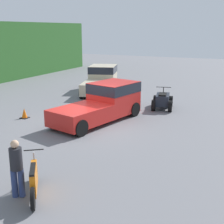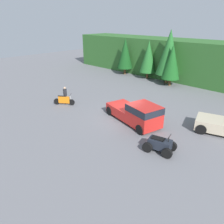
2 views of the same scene
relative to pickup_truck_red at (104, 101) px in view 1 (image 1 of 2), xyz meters
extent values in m
plane|color=slate|center=(-1.64, 0.41, -0.99)|extent=(80.00, 80.00, 0.00)
cube|color=red|center=(0.82, -0.19, 0.07)|extent=(2.77, 2.45, 1.69)
cube|color=#1E232D|center=(0.82, -0.19, 0.62)|extent=(2.80, 2.47, 0.54)
cube|color=red|center=(-1.78, 0.41, -0.38)|extent=(3.29, 2.57, 0.80)
cylinder|color=black|center=(1.69, 0.53, -0.60)|extent=(0.83, 0.45, 0.78)
cylinder|color=black|center=(1.29, -1.22, -0.60)|extent=(0.83, 0.45, 0.78)
cylinder|color=black|center=(-2.50, 1.50, -0.60)|extent=(0.83, 0.45, 0.78)
cylinder|color=black|center=(-2.91, -0.25, -0.60)|extent=(0.83, 0.45, 0.78)
cube|color=beige|center=(7.64, 3.95, 0.07)|extent=(2.83, 2.57, 1.69)
cube|color=#1E232D|center=(7.64, 3.95, 0.62)|extent=(2.86, 2.60, 0.54)
cube|color=beige|center=(5.14, 3.18, -0.38)|extent=(3.33, 2.72, 0.80)
cylinder|color=black|center=(8.01, 5.01, -0.60)|extent=(0.83, 0.50, 0.78)
cylinder|color=black|center=(8.54, 3.29, -0.60)|extent=(0.83, 0.50, 0.78)
cylinder|color=black|center=(3.98, 3.76, -0.60)|extent=(0.83, 0.50, 0.78)
cylinder|color=black|center=(4.51, 2.05, -0.60)|extent=(0.83, 0.50, 0.78)
cylinder|color=black|center=(-7.33, -1.25, -0.68)|extent=(0.56, 0.45, 0.62)
cylinder|color=black|center=(-8.57, -2.16, -0.68)|extent=(0.56, 0.45, 0.62)
cube|color=orange|center=(-7.95, -1.71, -0.46)|extent=(1.02, 0.81, 0.70)
cylinder|color=#B7B7BC|center=(-7.37, -1.28, -0.27)|extent=(0.27, 0.22, 0.80)
cylinder|color=black|center=(-7.37, -1.28, 0.14)|extent=(0.38, 0.51, 0.04)
cube|color=black|center=(-8.10, -1.82, -0.08)|extent=(0.76, 0.61, 0.06)
cylinder|color=black|center=(4.13, -1.54, -0.66)|extent=(0.70, 0.37, 0.67)
cylinder|color=black|center=(4.35, -2.48, -0.66)|extent=(0.70, 0.37, 0.67)
cylinder|color=black|center=(2.85, -1.83, -0.66)|extent=(0.70, 0.37, 0.67)
cylinder|color=black|center=(3.07, -2.78, -0.66)|extent=(0.70, 0.37, 0.67)
cube|color=#1E232D|center=(3.60, -2.16, -0.43)|extent=(1.59, 1.07, 0.63)
cylinder|color=black|center=(4.12, -2.04, 0.06)|extent=(0.06, 0.06, 0.35)
cylinder|color=black|center=(4.12, -2.04, 0.24)|extent=(0.24, 0.90, 0.04)
cube|color=black|center=(3.45, -2.19, -0.07)|extent=(0.92, 0.61, 0.08)
cylinder|color=navy|center=(-8.27, -1.26, -0.56)|extent=(0.25, 0.25, 0.86)
cylinder|color=navy|center=(-8.16, -1.43, -0.56)|extent=(0.25, 0.25, 0.86)
cylinder|color=#232328|center=(-8.21, -1.34, 0.19)|extent=(0.50, 0.50, 0.65)
sphere|color=tan|center=(-8.21, -1.34, 0.63)|extent=(0.32, 0.32, 0.23)
cube|color=black|center=(-1.66, 4.05, -0.98)|extent=(0.42, 0.42, 0.03)
cone|color=orange|center=(-1.66, 4.05, -0.72)|extent=(0.32, 0.32, 0.55)
camera|label=1|loc=(-14.42, -7.30, 3.76)|focal=50.00mm
camera|label=2|loc=(9.91, -13.03, 7.05)|focal=35.00mm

